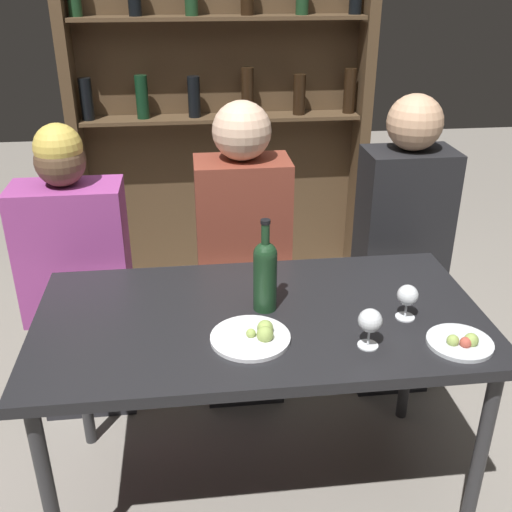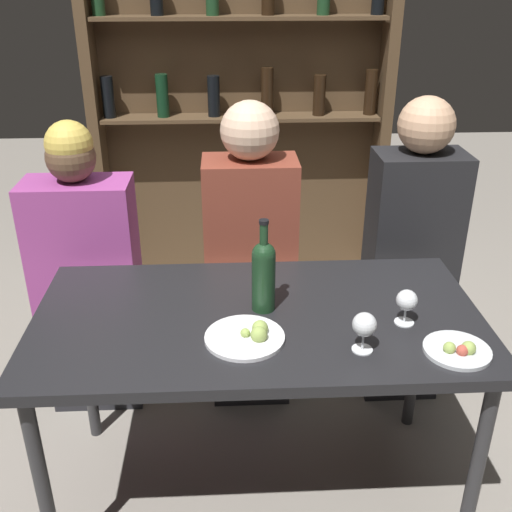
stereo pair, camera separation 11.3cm
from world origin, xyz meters
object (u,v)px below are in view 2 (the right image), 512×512
Objects in this scene: wine_bottle at (264,272)px; food_plate_1 at (458,350)px; wine_glass_0 at (364,326)px; wine_glass_1 at (407,301)px; food_plate_0 at (248,336)px; seated_person_left at (88,279)px; seated_person_right at (409,262)px; seated_person_center at (250,267)px.

food_plate_1 is at bearing -27.01° from wine_bottle.
wine_glass_0 is 0.63× the size of food_plate_1.
wine_glass_1 is 0.49m from food_plate_0.
seated_person_left is 0.94× the size of seated_person_right.
food_plate_0 is at bearing 170.43° from food_plate_1.
food_plate_0 is at bearing -107.75° from wine_bottle.
wine_bottle is 0.44m from wine_glass_1.
food_plate_0 is 0.18× the size of seated_person_center.
seated_person_right reaches higher than food_plate_0.
wine_glass_0 is at bearing -12.50° from food_plate_0.
wine_glass_1 is at bearing -14.22° from wine_bottle.
wine_glass_1 is 0.21m from food_plate_1.
wine_glass_1 is 0.48× the size of food_plate_0.
food_plate_0 is 1.24× the size of food_plate_1.
wine_glass_1 is at bearing 123.37° from food_plate_1.
wine_glass_0 reaches higher than wine_glass_1.
seated_person_left reaches higher than food_plate_0.
seated_person_center is at bearing 0.00° from seated_person_left.
seated_person_center is 0.65m from seated_person_right.
wine_bottle is 0.36m from wine_glass_0.
wine_bottle is at bearing -37.36° from seated_person_left.
wine_bottle reaches higher than food_plate_0.
seated_person_center reaches higher than wine_glass_1.
wine_glass_1 is 0.09× the size of seated_person_left.
wine_glass_1 is at bearing 40.66° from wine_glass_0.
seated_person_center is (-0.44, 0.62, -0.19)m from wine_glass_1.
seated_person_right is (0.36, 0.76, -0.19)m from wine_glass_0.
wine_glass_0 is at bearing -38.88° from seated_person_left.
seated_person_center is (-0.55, 0.79, -0.12)m from food_plate_1.
seated_person_center is at bearing 180.00° from seated_person_right.
wine_glass_0 is at bearing -69.30° from seated_person_center.
seated_person_right is at bearing 71.64° from wine_glass_1.
seated_person_right reaches higher than seated_person_left.
wine_bottle is 0.85m from seated_person_right.
seated_person_center is at bearing 87.14° from food_plate_0.
seated_person_left is at bearing 146.91° from food_plate_1.
seated_person_left is at bearing 142.64° from wine_bottle.
seated_person_center is (-0.02, 0.51, -0.24)m from wine_bottle.
wine_bottle reaches higher than wine_glass_1.
seated_person_center is at bearing 125.10° from food_plate_1.
food_plate_0 is 0.94m from seated_person_left.
wine_bottle is 0.22m from food_plate_0.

